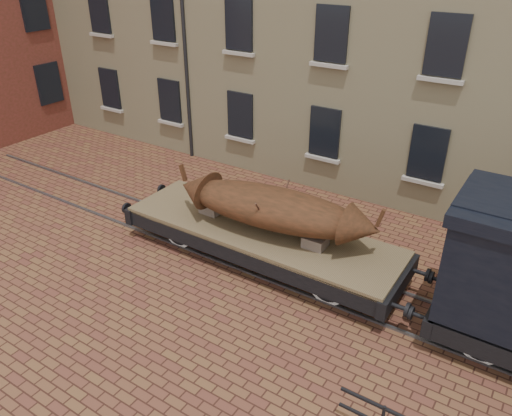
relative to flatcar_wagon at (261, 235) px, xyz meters
The scene contains 4 objects.
ground 2.10m from the flatcar_wagon, ahead, with size 90.00×90.00×0.00m, color #592D22.
rail_track 2.09m from the flatcar_wagon, ahead, with size 30.00×1.52×0.06m.
flatcar_wagon is the anchor object (origin of this frame).
iron_boat 1.03m from the flatcar_wagon, ahead, with size 5.80×2.07×1.42m.
Camera 1 is at (4.35, -9.88, 7.97)m, focal length 35.00 mm.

